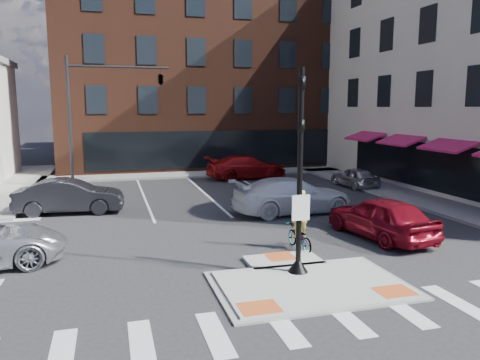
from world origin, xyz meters
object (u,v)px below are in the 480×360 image
object	(u,v)px
bg_car_silver	(355,177)
bg_car_red	(247,167)
bg_car_dark	(70,196)
red_sedan	(381,217)
cyclist	(299,229)
white_pickup	(293,195)

from	to	relation	value
bg_car_silver	bg_car_red	distance (m)	7.60
bg_car_dark	bg_car_silver	distance (m)	16.92
red_sedan	bg_car_dark	bearing A→B (deg)	-42.01
bg_car_dark	cyclist	xyz separation A→B (m)	(8.23, -8.31, -0.08)
cyclist	bg_car_dark	bearing A→B (deg)	-49.83
bg_car_dark	red_sedan	bearing A→B (deg)	-118.46
white_pickup	bg_car_red	world-z (taller)	white_pickup
bg_car_red	cyclist	world-z (taller)	cyclist
bg_car_red	bg_car_silver	bearing A→B (deg)	-138.57
white_pickup	cyclist	bearing A→B (deg)	156.35
bg_car_red	red_sedan	bearing A→B (deg)	177.18
red_sedan	bg_car_silver	xyz separation A→B (m)	(4.87, 10.63, -0.18)
white_pickup	cyclist	xyz separation A→B (m)	(-1.96, -5.47, -0.12)
red_sedan	bg_car_red	world-z (taller)	bg_car_red
cyclist	bg_car_red	bearing A→B (deg)	-104.68
bg_car_dark	bg_car_red	world-z (taller)	bg_car_red
red_sedan	white_pickup	distance (m)	5.20
bg_car_red	cyclist	distance (m)	16.64
bg_car_silver	bg_car_red	world-z (taller)	bg_car_red
white_pickup	bg_car_red	bearing A→B (deg)	-8.98
bg_car_silver	white_pickup	bearing A→B (deg)	35.84
bg_car_dark	cyclist	world-z (taller)	cyclist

